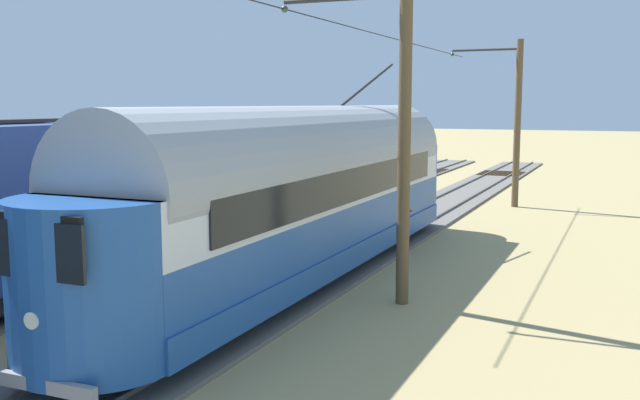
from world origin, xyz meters
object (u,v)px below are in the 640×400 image
Objects in this scene: catenary_pole_foreground at (515,120)px; switch_stand at (406,228)px; vintage_streetcar at (306,189)px; catenary_pole_mid_near at (400,136)px.

catenary_pole_foreground is 11.39m from switch_stand.
vintage_streetcar is 14.50× the size of switch_stand.
catenary_pole_foreground is at bearing -97.51° from switch_stand.
switch_stand is at bearing 82.49° from catenary_pole_foreground.
switch_stand is at bearing -75.06° from catenary_pole_mid_near.
catenary_pole_foreground and catenary_pole_mid_near have the same top height.
catenary_pole_mid_near is 6.31m from switch_stand.
catenary_pole_foreground is 16.28m from catenary_pole_mid_near.
vintage_streetcar is 2.56× the size of catenary_pole_foreground.
vintage_streetcar is 15.44m from catenary_pole_foreground.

